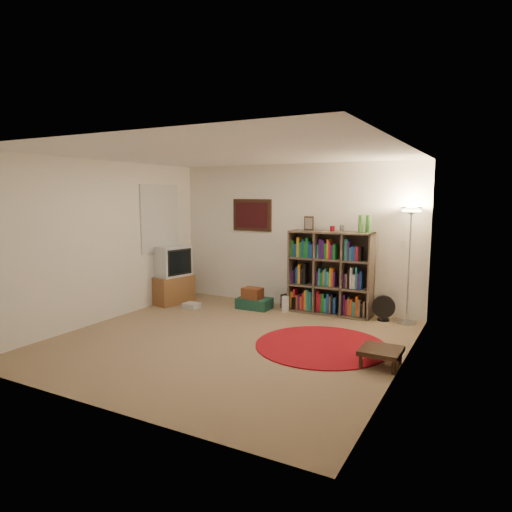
{
  "coord_description": "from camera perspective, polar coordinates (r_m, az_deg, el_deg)",
  "views": [
    {
      "loc": [
        3.15,
        -5.12,
        1.99
      ],
      "look_at": [
        0.1,
        0.6,
        1.1
      ],
      "focal_mm": 32.0,
      "sensor_mm": 36.0,
      "label": 1
    }
  ],
  "objects": [
    {
      "name": "side_table",
      "position": [
        5.58,
        15.37,
        -11.43
      ],
      "size": [
        0.46,
        0.46,
        0.21
      ],
      "rotation": [
        0.0,
        0.0,
        -0.01
      ],
      "color": "black",
      "rests_on": "ground"
    },
    {
      "name": "paper_towel",
      "position": [
        7.77,
        3.69,
        -6.03
      ],
      "size": [
        0.14,
        0.14,
        0.26
      ],
      "rotation": [
        0.0,
        0.0,
        0.08
      ],
      "color": "white",
      "rests_on": "ground"
    },
    {
      "name": "suitcase",
      "position": [
        7.99,
        -0.21,
        -5.92
      ],
      "size": [
        0.59,
        0.39,
        0.19
      ],
      "rotation": [
        0.0,
        0.0,
        0.03
      ],
      "color": "#163E31",
      "rests_on": "ground"
    },
    {
      "name": "dvd_box",
      "position": [
        8.12,
        -8.05,
        -6.13
      ],
      "size": [
        0.28,
        0.24,
        0.09
      ],
      "rotation": [
        0.0,
        0.0,
        -0.08
      ],
      "color": "silver",
      "rests_on": "ground"
    },
    {
      "name": "red_rug",
      "position": [
        6.17,
        8.17,
        -11.02
      ],
      "size": [
        1.74,
        1.74,
        0.02
      ],
      "color": "maroon",
      "rests_on": "ground"
    },
    {
      "name": "bookshelf",
      "position": [
        7.65,
        9.13,
        -2.25
      ],
      "size": [
        1.38,
        0.41,
        1.65
      ],
      "rotation": [
        0.0,
        0.0,
        0.01
      ],
      "color": "brown",
      "rests_on": "ground"
    },
    {
      "name": "wicker_basket",
      "position": [
        7.91,
        -0.45,
        -4.67
      ],
      "size": [
        0.35,
        0.26,
        0.19
      ],
      "rotation": [
        0.0,
        0.0,
        -0.07
      ],
      "color": "#612D18",
      "rests_on": "suitcase"
    },
    {
      "name": "duffel_bag",
      "position": [
        8.02,
        4.67,
        -5.7
      ],
      "size": [
        0.43,
        0.39,
        0.24
      ],
      "rotation": [
        0.0,
        0.0,
        -0.38
      ],
      "color": "black",
      "rests_on": "ground"
    },
    {
      "name": "floor_fan",
      "position": [
        7.48,
        15.66,
        -6.29
      ],
      "size": [
        0.36,
        0.22,
        0.41
      ],
      "rotation": [
        0.0,
        0.0,
        0.19
      ],
      "color": "black",
      "rests_on": "ground"
    },
    {
      "name": "tv_stand",
      "position": [
        8.47,
        -10.55,
        -2.4
      ],
      "size": [
        0.65,
        0.82,
        1.05
      ],
      "rotation": [
        0.0,
        0.0,
        -0.23
      ],
      "color": "brown",
      "rests_on": "ground"
    },
    {
      "name": "room",
      "position": [
        6.13,
        -3.7,
        0.96
      ],
      "size": [
        4.54,
        4.54,
        2.54
      ],
      "color": "#8A6F51",
      "rests_on": "ground"
    },
    {
      "name": "floor_lamp",
      "position": [
        7.24,
        18.79,
        3.43
      ],
      "size": [
        0.41,
        0.41,
        1.79
      ],
      "rotation": [
        0.0,
        0.0,
        0.22
      ],
      "color": "#A7A7AB",
      "rests_on": "ground"
    }
  ]
}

